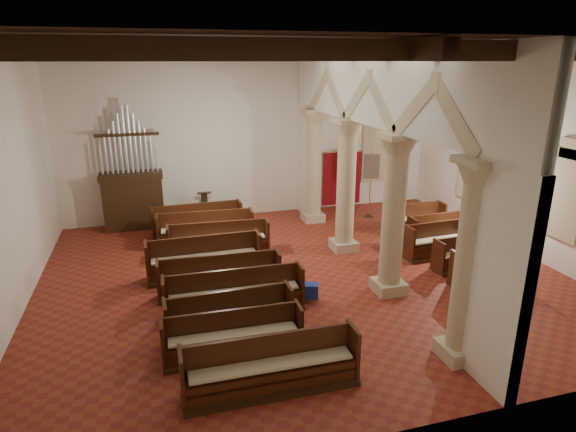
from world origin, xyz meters
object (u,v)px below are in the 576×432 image
Objects in this scene: processional_banner at (370,196)px; nave_pew_0 at (271,373)px; lectern at (205,209)px; aisle_pew_0 at (485,274)px; pipe_organ at (133,190)px.

processional_banner reaches higher than nave_pew_0.
lectern is 0.64× the size of aisle_pew_0.
pipe_organ is 3.64× the size of lectern.
aisle_pew_0 is (6.46, -7.35, -0.16)m from lectern.
nave_pew_0 is 6.93m from aisle_pew_0.
processional_banner is 1.38× the size of aisle_pew_0.
lectern is at bearing -167.95° from processional_banner.
nave_pew_0 is at bearing -88.64° from lectern.
lectern is 0.46× the size of processional_banner.
lectern is 6.16m from processional_banner.
pipe_organ is 11.62m from aisle_pew_0.
lectern is at bearing 90.63° from nave_pew_0.
pipe_organ reaches higher than lectern.
processional_banner is (8.50, -1.17, -0.54)m from pipe_organ.
processional_banner is 6.24m from aisle_pew_0.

